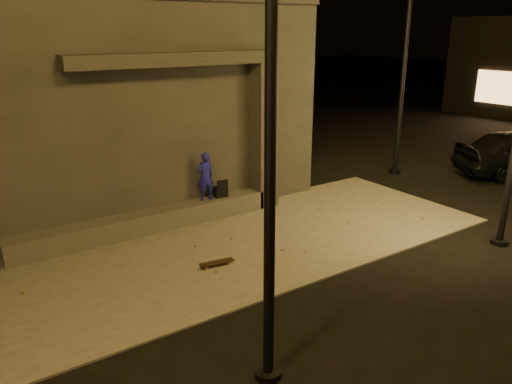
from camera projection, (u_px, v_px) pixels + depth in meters
ground at (305, 280)px, 9.17m from camera, size 120.00×120.00×0.00m
sidewalk at (246, 242)px, 10.73m from camera, size 11.00×4.40×0.04m
building at (118, 101)px, 12.92m from camera, size 9.00×5.10×5.22m
ledge at (147, 221)px, 11.23m from camera, size 6.00×0.55×0.45m
column at (264, 136)px, 12.45m from camera, size 0.55×0.55×3.60m
canopy at (179, 59)px, 10.71m from camera, size 5.00×0.70×0.28m
skateboarder at (205, 176)px, 11.78m from camera, size 0.45×0.32×1.17m
backpack at (221, 191)px, 12.14m from camera, size 0.33×0.22×0.44m
skateboard at (217, 263)px, 9.61m from camera, size 0.70×0.27×0.08m
street_lamp_2 at (407, 35)px, 14.64m from camera, size 0.36×0.36×7.44m
street_lamp_4 at (271, 67)px, 5.38m from camera, size 0.36×0.36×7.03m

